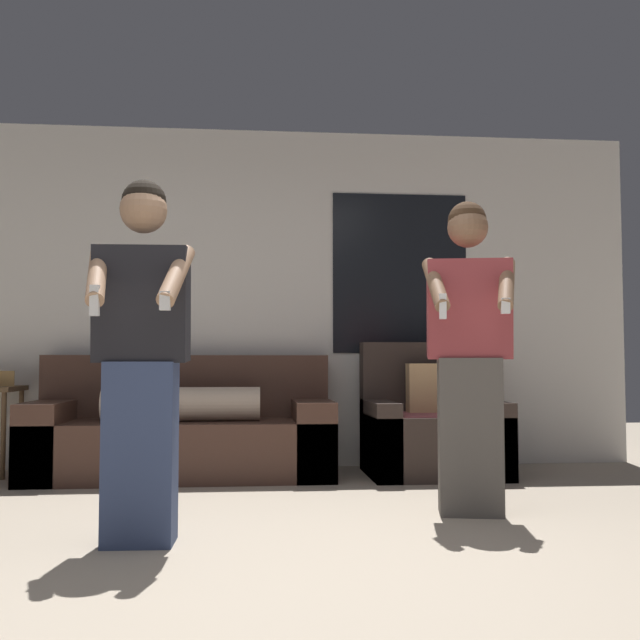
# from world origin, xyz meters

# --- Properties ---
(ground_plane) EXTENTS (14.00, 14.00, 0.00)m
(ground_plane) POSITION_xyz_m (0.00, 0.00, 0.00)
(ground_plane) COLOR tan
(wall_back) EXTENTS (6.08, 0.07, 2.70)m
(wall_back) POSITION_xyz_m (0.02, 3.09, 1.35)
(wall_back) COLOR silver
(wall_back) RESTS_ON ground_plane
(couch) EXTENTS (2.15, 0.88, 0.88)m
(couch) POSITION_xyz_m (-0.55, 2.62, 0.31)
(couch) COLOR #472D23
(couch) RESTS_ON ground_plane
(armchair) EXTENTS (0.98, 0.80, 0.98)m
(armchair) POSITION_xyz_m (1.27, 2.54, 0.33)
(armchair) COLOR #332823
(armchair) RESTS_ON ground_plane
(person_left) EXTENTS (0.48, 0.47, 1.67)m
(person_left) POSITION_xyz_m (-0.57, 0.58, 0.85)
(person_left) COLOR #384770
(person_left) RESTS_ON ground_plane
(person_right) EXTENTS (0.51, 0.54, 1.71)m
(person_right) POSITION_xyz_m (1.12, 1.09, 0.87)
(person_right) COLOR #56514C
(person_right) RESTS_ON ground_plane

